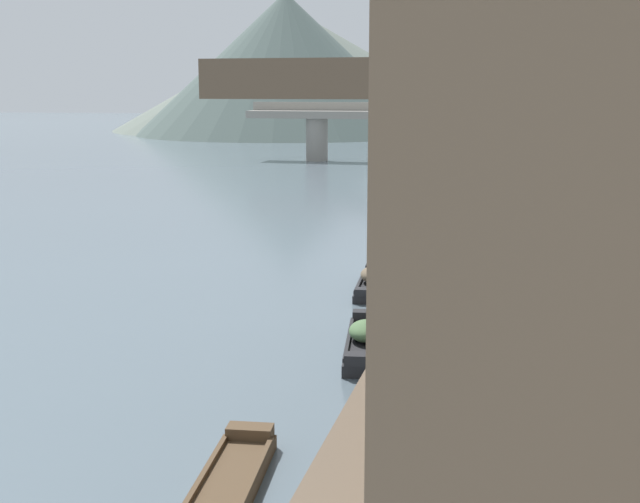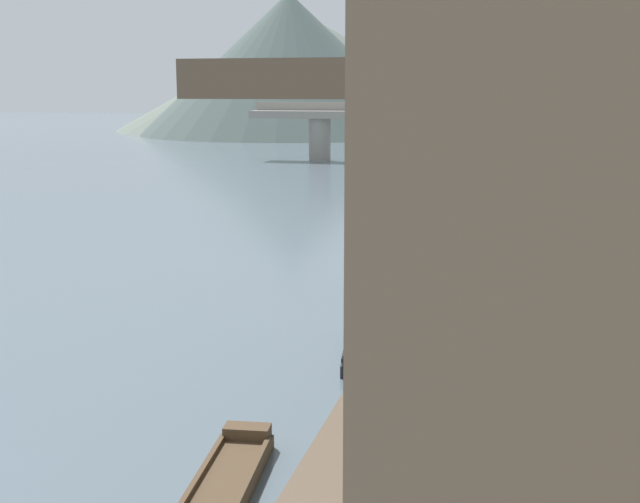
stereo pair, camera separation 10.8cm
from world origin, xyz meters
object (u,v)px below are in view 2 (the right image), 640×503
object	(u,v)px
boat_moored_second	(366,341)
house_waterfront_tall	(593,191)
boat_moored_nearest	(428,228)
boat_midriver_drifting	(376,281)
stone_bridge	(425,123)
boat_moored_far	(464,182)
boat_moored_third	(217,498)

from	to	relation	value
boat_moored_second	house_waterfront_tall	world-z (taller)	house_waterfront_tall
boat_moored_nearest	house_waterfront_tall	distance (m)	15.73
boat_midriver_drifting	stone_bridge	size ratio (longest dim) A/B	0.13
boat_moored_nearest	boat_moored_far	bearing A→B (deg)	89.74
boat_moored_second	stone_bridge	distance (m)	50.38
boat_moored_far	boat_midriver_drifting	world-z (taller)	boat_midriver_drifting
boat_moored_third	stone_bridge	distance (m)	57.79
boat_moored_second	stone_bridge	bearing A→B (deg)	95.35
boat_moored_far	boat_moored_second	bearing A→B (deg)	-89.40
boat_moored_second	boat_moored_far	xyz separation A→B (m)	(-0.37, 34.87, -0.12)
boat_moored_third	boat_moored_far	world-z (taller)	boat_moored_third
boat_moored_far	boat_moored_third	bearing A→B (deg)	-90.45
boat_midriver_drifting	stone_bridge	bearing A→B (deg)	95.01
boat_moored_third	boat_midriver_drifting	size ratio (longest dim) A/B	1.17
boat_moored_nearest	boat_midriver_drifting	bearing A→B (deg)	-92.04
boat_moored_far	stone_bridge	size ratio (longest dim) A/B	0.14
boat_moored_nearest	boat_midriver_drifting	distance (m)	10.13
boat_moored_far	boat_midriver_drifting	bearing A→B (deg)	-90.88
boat_moored_nearest	boat_moored_second	bearing A→B (deg)	-88.38
boat_moored_far	stone_bridge	bearing A→B (deg)	105.87
boat_moored_third	boat_moored_far	bearing A→B (deg)	89.55
boat_moored_second	house_waterfront_tall	distance (m)	5.98
boat_moored_nearest	boat_moored_third	world-z (taller)	boat_moored_nearest
boat_moored_nearest	boat_moored_far	size ratio (longest dim) A/B	1.14
boat_moored_far	house_waterfront_tall	size ratio (longest dim) A/B	0.50
boat_midriver_drifting	stone_bridge	world-z (taller)	stone_bridge
boat_moored_second	boat_moored_third	size ratio (longest dim) A/B	0.89
boat_moored_third	house_waterfront_tall	xyz separation A→B (m)	(5.44, 9.02, 3.43)
house_waterfront_tall	boat_moored_third	bearing A→B (deg)	-121.09
boat_moored_second	stone_bridge	world-z (taller)	stone_bridge
boat_moored_nearest	house_waterfront_tall	size ratio (longest dim) A/B	0.57
boat_moored_second	house_waterfront_tall	size ratio (longest dim) A/B	0.47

